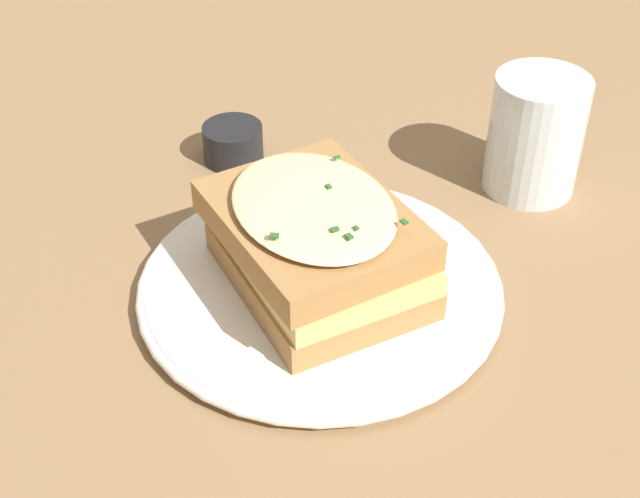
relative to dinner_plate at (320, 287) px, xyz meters
The scene contains 5 objects.
ground_plane 0.03m from the dinner_plate, 148.44° to the left, with size 2.40×2.40×0.00m, color olive.
dinner_plate is the anchor object (origin of this frame).
sandwich 0.04m from the dinner_plate, 55.40° to the right, with size 0.17×0.18×0.07m.
water_glass 0.22m from the dinner_plate, 162.81° to the left, with size 0.07×0.07×0.10m, color silver.
condiment_pot 0.19m from the dinner_plate, 123.10° to the right, with size 0.05×0.05×0.03m, color black.
Camera 1 is at (0.41, 0.25, 0.41)m, focal length 50.00 mm.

